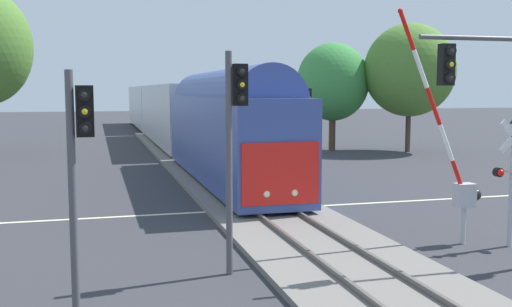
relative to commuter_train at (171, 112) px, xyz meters
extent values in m
plane|color=#333338|center=(0.00, -27.66, -2.73)|extent=(220.00, 220.00, 0.00)
cube|color=beige|center=(0.00, -27.66, -2.73)|extent=(44.00, 0.20, 0.01)
cube|color=slate|center=(0.00, -27.66, -2.64)|extent=(4.40, 80.00, 0.18)
cube|color=#56514C|center=(-0.72, -27.66, -2.48)|extent=(0.10, 80.00, 0.14)
cube|color=#56514C|center=(0.71, -27.66, -2.48)|extent=(0.10, 80.00, 0.14)
cube|color=#384C93|center=(0.00, -21.27, -0.46)|extent=(3.00, 17.45, 3.90)
cube|color=red|center=(0.00, -30.01, -1.05)|extent=(2.76, 0.08, 2.15)
cylinder|color=#384C93|center=(0.00, -21.27, 1.37)|extent=(2.76, 15.70, 2.76)
sphere|color=#F4F2CC|center=(-0.50, -30.02, -1.73)|extent=(0.24, 0.24, 0.24)
sphere|color=#F4F2CC|center=(0.50, -30.02, -1.73)|extent=(0.24, 0.24, 0.24)
cube|color=silver|center=(0.00, -0.47, -0.11)|extent=(3.00, 22.35, 4.60)
cube|color=black|center=(1.51, -0.47, 0.19)|extent=(0.04, 20.11, 0.90)
cube|color=red|center=(1.52, -0.47, -1.26)|extent=(0.04, 20.56, 0.36)
cube|color=silver|center=(0.00, 22.78, -0.11)|extent=(3.00, 22.35, 4.60)
cube|color=black|center=(1.51, 22.78, 0.19)|extent=(0.04, 20.11, 0.90)
cube|color=red|center=(1.52, 22.78, -1.26)|extent=(0.04, 20.56, 0.36)
cylinder|color=#B7B7BC|center=(4.33, -34.17, -2.18)|extent=(0.14, 0.14, 1.10)
cube|color=#B7B7BC|center=(4.33, -34.17, -1.28)|extent=(0.56, 0.40, 0.70)
sphere|color=black|center=(4.68, -34.17, -1.28)|extent=(0.36, 0.36, 0.36)
cylinder|color=red|center=(4.10, -34.17, -0.76)|extent=(0.56, 0.12, 1.09)
cylinder|color=white|center=(3.65, -34.17, 0.28)|extent=(0.56, 0.12, 1.09)
cylinder|color=red|center=(3.21, -34.17, 1.33)|extent=(0.56, 0.12, 1.09)
cylinder|color=white|center=(2.76, -34.17, 2.37)|extent=(0.56, 0.12, 1.09)
cylinder|color=red|center=(2.31, -34.17, 3.41)|extent=(0.56, 0.12, 1.09)
sphere|color=red|center=(2.09, -34.17, 3.94)|extent=(0.14, 0.14, 0.14)
cylinder|color=#B2B2B7|center=(5.45, -34.77, -0.95)|extent=(0.14, 0.14, 3.56)
cube|color=#B2B2B7|center=(5.45, -34.77, -0.53)|extent=(1.10, 0.08, 0.08)
cylinder|color=black|center=(4.90, -34.87, -0.53)|extent=(0.26, 0.18, 0.26)
sphere|color=red|center=(4.90, -34.97, -0.53)|extent=(0.20, 0.20, 0.20)
cylinder|color=#4C4C51|center=(3.87, -36.35, 3.04)|extent=(4.89, 0.12, 0.12)
cube|color=black|center=(2.16, -36.35, 2.39)|extent=(0.34, 0.26, 1.00)
sphere|color=#262626|center=(2.16, -36.50, 2.71)|extent=(0.20, 0.20, 0.20)
cylinder|color=black|center=(2.16, -36.53, 2.71)|extent=(0.24, 0.10, 0.24)
sphere|color=yellow|center=(2.16, -36.50, 2.39)|extent=(0.20, 0.20, 0.20)
cylinder|color=black|center=(2.16, -36.53, 2.39)|extent=(0.24, 0.10, 0.24)
sphere|color=#262626|center=(2.16, -36.50, 2.07)|extent=(0.20, 0.20, 0.20)
cylinder|color=black|center=(2.16, -36.53, 2.07)|extent=(0.24, 0.10, 0.24)
cylinder|color=#4C4C51|center=(4.99, -18.29, -0.28)|extent=(0.16, 0.16, 4.91)
cube|color=black|center=(5.27, -18.29, 1.38)|extent=(0.34, 0.26, 1.00)
sphere|color=#262626|center=(5.27, -18.44, 1.70)|extent=(0.20, 0.20, 0.20)
cylinder|color=black|center=(5.27, -18.47, 1.70)|extent=(0.24, 0.10, 0.24)
sphere|color=yellow|center=(5.27, -18.44, 1.38)|extent=(0.20, 0.20, 0.20)
cylinder|color=black|center=(5.27, -18.47, 1.38)|extent=(0.24, 0.10, 0.24)
sphere|color=#262626|center=(5.27, -18.44, 1.06)|extent=(0.20, 0.20, 0.20)
cylinder|color=black|center=(5.27, -18.47, 1.06)|extent=(0.24, 0.10, 0.24)
cylinder|color=#4C4C51|center=(-6.52, -37.10, -0.28)|extent=(0.16, 0.16, 4.90)
cube|color=black|center=(-6.24, -37.10, 1.37)|extent=(0.34, 0.26, 1.00)
sphere|color=#262626|center=(-6.24, -37.25, 1.69)|extent=(0.20, 0.20, 0.20)
cylinder|color=black|center=(-6.24, -37.28, 1.69)|extent=(0.24, 0.10, 0.24)
sphere|color=yellow|center=(-6.24, -37.25, 1.37)|extent=(0.20, 0.20, 0.20)
cylinder|color=black|center=(-6.24, -37.28, 1.37)|extent=(0.24, 0.10, 0.24)
sphere|color=#262626|center=(-6.24, -37.25, 1.05)|extent=(0.20, 0.20, 0.20)
cylinder|color=black|center=(-6.24, -37.28, 1.05)|extent=(0.24, 0.10, 0.24)
cylinder|color=#4C4C51|center=(-2.95, -35.20, -0.01)|extent=(0.16, 0.16, 5.44)
cube|color=black|center=(-2.67, -35.20, 1.91)|extent=(0.34, 0.26, 1.00)
sphere|color=#262626|center=(-2.67, -35.35, 2.23)|extent=(0.20, 0.20, 0.20)
cylinder|color=black|center=(-2.67, -35.38, 2.23)|extent=(0.24, 0.10, 0.24)
sphere|color=yellow|center=(-2.67, -35.35, 1.91)|extent=(0.20, 0.20, 0.20)
cylinder|color=black|center=(-2.67, -35.38, 1.91)|extent=(0.24, 0.10, 0.24)
sphere|color=#262626|center=(-2.67, -35.35, 1.59)|extent=(0.20, 0.20, 0.20)
cylinder|color=black|center=(-2.67, -35.38, 1.59)|extent=(0.24, 0.10, 0.24)
cylinder|color=#4C3828|center=(11.15, -7.59, -1.25)|extent=(0.50, 0.50, 2.95)
ellipsoid|color=#38843D|center=(11.15, -7.59, 2.40)|extent=(5.38, 5.38, 5.80)
cylinder|color=#4C3828|center=(16.05, -10.15, -1.01)|extent=(0.37, 0.37, 3.43)
ellipsoid|color=#4C7A2D|center=(16.05, -10.15, 3.22)|extent=(6.55, 6.55, 6.71)
camera|label=1|loc=(-6.05, -49.10, 1.78)|focal=41.70mm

